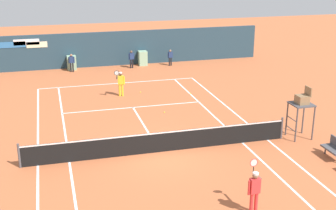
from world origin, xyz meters
The scene contains 13 objects.
ground_plane centered at (0.00, 0.58, 0.00)m, with size 80.00×80.00×0.01m.
tennis_net centered at (0.00, 0.00, 0.51)m, with size 12.10×0.10×1.07m.
sponsor_back_wall centered at (-0.02, 16.97, 1.29)m, with size 25.00×1.02×2.68m.
umpire_chair centered at (6.90, -0.09, 1.72)m, with size 1.00×1.00×2.53m.
player_bench centered at (7.14, -2.60, 0.51)m, with size 0.54×1.14×0.88m.
player_on_baseline centered at (-0.29, 8.76, 0.93)m, with size 0.71×0.64×1.77m.
player_near_side centered at (1.86, -5.70, 0.94)m, with size 0.59×0.67×1.79m.
ball_kid_right_post centered at (4.80, 15.73, 0.74)m, with size 0.43×0.18×1.28m.
ball_kid_left_post centered at (-2.83, 15.73, 0.79)m, with size 0.46×0.20×1.37m.
ball_kid_centre_post centered at (1.70, 15.73, 0.79)m, with size 0.46×0.22×1.37m.
tennis_ball_mid_court centered at (1.02, 9.15, 0.03)m, with size 0.07×0.07×0.07m, color #CCE033.
tennis_ball_by_sideline centered at (3.99, 8.01, 0.03)m, with size 0.07×0.07×0.07m, color #CCE033.
tennis_ball_near_service_line centered at (1.52, 5.03, 0.03)m, with size 0.07×0.07×0.07m, color #CCE033.
Camera 1 is at (-4.53, -18.15, 8.50)m, focal length 48.71 mm.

